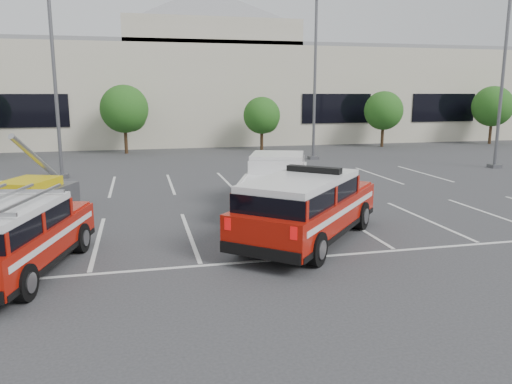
% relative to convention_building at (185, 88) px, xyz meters
% --- Properties ---
extents(ground, '(120.00, 120.00, 0.00)m').
position_rel_convention_building_xyz_m(ground, '(-0.18, -31.86, -4.72)').
color(ground, '#323235').
rests_on(ground, ground).
extents(stall_markings, '(23.00, 15.00, 0.01)m').
position_rel_convention_building_xyz_m(stall_markings, '(-0.18, -27.36, -4.71)').
color(stall_markings, silver).
rests_on(stall_markings, ground).
extents(convention_building, '(60.00, 16.99, 13.20)m').
position_rel_convention_building_xyz_m(convention_building, '(0.00, 0.00, 0.00)').
color(convention_building, beige).
rests_on(convention_building, ground).
extents(tree_mid_left, '(3.37, 3.37, 4.85)m').
position_rel_convention_building_xyz_m(tree_mid_left, '(-5.09, -9.82, -1.68)').
color(tree_mid_left, '#3F2B19').
rests_on(tree_mid_left, ground).
extents(tree_mid_right, '(2.77, 2.77, 3.99)m').
position_rel_convention_building_xyz_m(tree_mid_right, '(4.91, -9.82, -2.22)').
color(tree_mid_right, '#3F2B19').
rests_on(tree_mid_right, ground).
extents(tree_right, '(3.07, 3.07, 4.42)m').
position_rel_convention_building_xyz_m(tree_right, '(14.91, -9.82, -1.95)').
color(tree_right, '#3F2B19').
rests_on(tree_right, ground).
extents(tree_far_right, '(3.37, 3.37, 4.85)m').
position_rel_convention_building_xyz_m(tree_far_right, '(24.91, -9.82, -1.68)').
color(tree_far_right, '#3F2B19').
rests_on(tree_far_right, ground).
extents(light_pole_left, '(0.90, 0.60, 10.24)m').
position_rel_convention_building_xyz_m(light_pole_left, '(-8.18, -19.86, 0.47)').
color(light_pole_left, '#59595E').
rests_on(light_pole_left, ground).
extents(light_pole_mid, '(0.90, 0.60, 10.24)m').
position_rel_convention_building_xyz_m(light_pole_mid, '(6.82, -15.86, 0.47)').
color(light_pole_mid, '#59595E').
rests_on(light_pole_mid, ground).
extents(light_pole_right, '(0.90, 0.60, 10.24)m').
position_rel_convention_building_xyz_m(light_pole_right, '(15.82, -21.86, 0.47)').
color(light_pole_right, '#59595E').
rests_on(light_pole_right, ground).
extents(fire_chief_suv, '(5.70, 6.06, 2.15)m').
position_rel_convention_building_xyz_m(fire_chief_suv, '(0.38, -33.30, -3.84)').
color(fire_chief_suv, '#9D1207').
rests_on(fire_chief_suv, ground).
extents(white_pickup, '(4.24, 6.82, 1.98)m').
position_rel_convention_building_xyz_m(white_pickup, '(0.75, -28.70, -3.93)').
color(white_pickup, silver).
rests_on(white_pickup, ground).
extents(ladder_suv, '(3.17, 5.43, 2.01)m').
position_rel_convention_building_xyz_m(ladder_suv, '(-7.25, -34.31, -3.92)').
color(ladder_suv, '#9D1207').
rests_on(ladder_suv, ground).
extents(utility_rig, '(3.92, 3.79, 2.98)m').
position_rel_convention_building_xyz_m(utility_rig, '(-8.21, -28.25, -4.13)').
color(utility_rig, '#59595E').
rests_on(utility_rig, ground).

